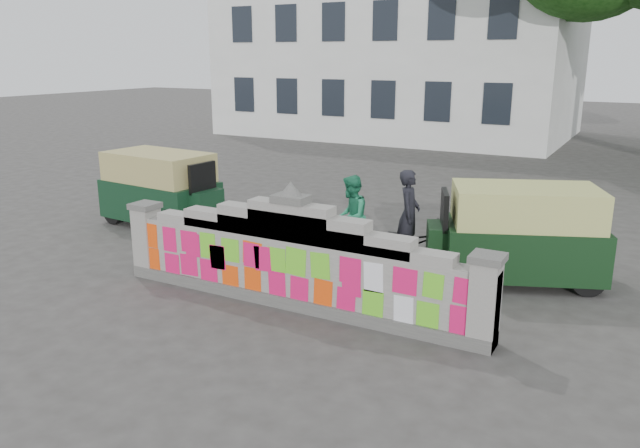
{
  "coord_description": "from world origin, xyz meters",
  "views": [
    {
      "loc": [
        4.84,
        -7.85,
        3.86
      ],
      "look_at": [
        -0.05,
        1.0,
        1.1
      ],
      "focal_mm": 35.0,
      "sensor_mm": 36.0,
      "label": 1
    }
  ],
  "objects_px": {
    "cyclist_rider": "(408,227)",
    "cyclist_bike": "(408,245)",
    "rickshaw_left": "(162,188)",
    "rickshaw_right": "(519,233)",
    "pedestrian": "(351,217)"
  },
  "relations": [
    {
      "from": "rickshaw_left",
      "to": "rickshaw_right",
      "type": "distance_m",
      "value": 8.0
    },
    {
      "from": "rickshaw_right",
      "to": "cyclist_rider",
      "type": "bearing_deg",
      "value": -11.85
    },
    {
      "from": "cyclist_rider",
      "to": "cyclist_bike",
      "type": "bearing_deg",
      "value": -101.54
    },
    {
      "from": "cyclist_rider",
      "to": "pedestrian",
      "type": "xyz_separation_m",
      "value": [
        -1.22,
        0.1,
        0.01
      ]
    },
    {
      "from": "pedestrian",
      "to": "cyclist_rider",
      "type": "bearing_deg",
      "value": 69.96
    },
    {
      "from": "cyclist_rider",
      "to": "pedestrian",
      "type": "bearing_deg",
      "value": 73.55
    },
    {
      "from": "cyclist_bike",
      "to": "rickshaw_right",
      "type": "relative_size",
      "value": 0.58
    },
    {
      "from": "rickshaw_left",
      "to": "rickshaw_right",
      "type": "xyz_separation_m",
      "value": [
        7.99,
        0.15,
        -0.0
      ]
    },
    {
      "from": "cyclist_rider",
      "to": "rickshaw_right",
      "type": "height_order",
      "value": "rickshaw_right"
    },
    {
      "from": "cyclist_rider",
      "to": "pedestrian",
      "type": "distance_m",
      "value": 1.23
    },
    {
      "from": "cyclist_bike",
      "to": "pedestrian",
      "type": "distance_m",
      "value": 1.27
    },
    {
      "from": "cyclist_bike",
      "to": "cyclist_rider",
      "type": "xyz_separation_m",
      "value": [
        -0.0,
        0.0,
        0.33
      ]
    },
    {
      "from": "rickshaw_left",
      "to": "rickshaw_right",
      "type": "relative_size",
      "value": 1.0
    },
    {
      "from": "rickshaw_right",
      "to": "cyclist_bike",
      "type": "bearing_deg",
      "value": -11.85
    },
    {
      "from": "pedestrian",
      "to": "rickshaw_right",
      "type": "distance_m",
      "value": 3.12
    }
  ]
}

